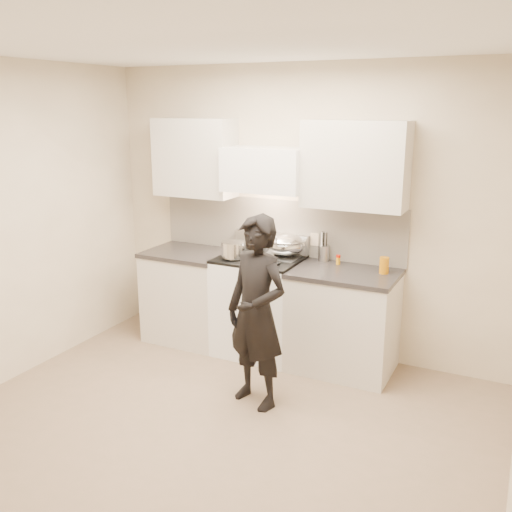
% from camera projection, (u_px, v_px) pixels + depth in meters
% --- Properties ---
extents(ground_plane, '(4.00, 4.00, 0.00)m').
position_uv_depth(ground_plane, '(212.00, 431.00, 4.20)').
color(ground_plane, '#866C57').
extents(room_shell, '(4.04, 3.54, 2.70)m').
position_uv_depth(room_shell, '(227.00, 208.00, 4.13)').
color(room_shell, beige).
rests_on(room_shell, ground).
extents(stove, '(0.76, 0.65, 0.96)m').
position_uv_depth(stove, '(260.00, 305.00, 5.44)').
color(stove, white).
rests_on(stove, ground).
extents(counter_right, '(0.92, 0.67, 0.92)m').
position_uv_depth(counter_right, '(343.00, 320.00, 5.09)').
color(counter_right, beige).
rests_on(counter_right, ground).
extents(counter_left, '(0.82, 0.67, 0.92)m').
position_uv_depth(counter_left, '(190.00, 295.00, 5.77)').
color(counter_left, beige).
rests_on(counter_left, ground).
extents(wok, '(0.39, 0.48, 0.31)m').
position_uv_depth(wok, '(286.00, 244.00, 5.33)').
color(wok, silver).
rests_on(wok, stove).
extents(stock_pot, '(0.29, 0.29, 0.15)m').
position_uv_depth(stock_pot, '(233.00, 250.00, 5.25)').
color(stock_pot, silver).
rests_on(stock_pot, stove).
extents(utensil_crock, '(0.10, 0.10, 0.27)m').
position_uv_depth(utensil_crock, '(324.00, 252.00, 5.28)').
color(utensil_crock, '#B5B6BA').
rests_on(utensil_crock, counter_right).
extents(spice_jar, '(0.04, 0.04, 0.09)m').
position_uv_depth(spice_jar, '(338.00, 260.00, 5.17)').
color(spice_jar, orange).
rests_on(spice_jar, counter_right).
extents(oil_glass, '(0.08, 0.08, 0.14)m').
position_uv_depth(oil_glass, '(384.00, 265.00, 4.89)').
color(oil_glass, '#B96D08').
rests_on(oil_glass, counter_right).
extents(person, '(0.64, 0.52, 1.53)m').
position_uv_depth(person, '(257.00, 313.00, 4.41)').
color(person, black).
rests_on(person, ground).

